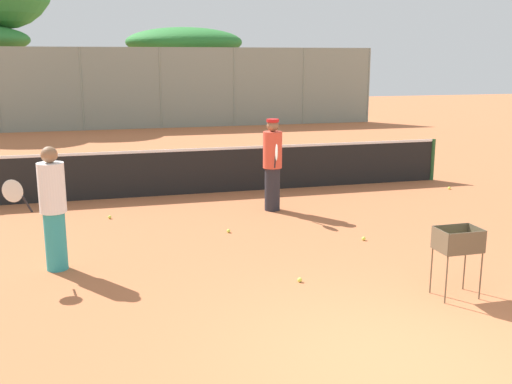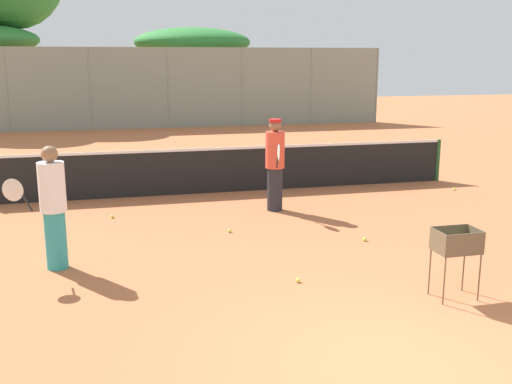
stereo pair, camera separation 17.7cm
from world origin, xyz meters
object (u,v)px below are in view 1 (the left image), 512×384
object	(u,v)px
tennis_net	(226,169)
player_red_cap	(272,164)
player_white_outfit	(53,208)
ball_cart	(458,245)
parked_car	(219,105)

from	to	relation	value
tennis_net	player_red_cap	xyz separation A→B (m)	(0.55, -1.93, 0.42)
player_white_outfit	ball_cart	size ratio (longest dim) A/B	1.98
player_white_outfit	player_red_cap	xyz separation A→B (m)	(4.15, 2.58, 0.03)
player_white_outfit	tennis_net	bearing A→B (deg)	-155.05
ball_cart	parked_car	bearing A→B (deg)	85.50
ball_cart	parked_car	size ratio (longest dim) A/B	0.22
player_red_cap	ball_cart	bearing A→B (deg)	20.21
parked_car	player_red_cap	bearing A→B (deg)	-98.58
player_white_outfit	parked_car	size ratio (longest dim) A/B	0.44
tennis_net	player_red_cap	world-z (taller)	player_red_cap
tennis_net	parked_car	bearing A→B (deg)	78.81
player_red_cap	parked_car	world-z (taller)	player_red_cap
tennis_net	player_red_cap	bearing A→B (deg)	-74.16
tennis_net	ball_cart	xyz separation A→B (m)	(1.58, -6.98, 0.16)
player_red_cap	parked_car	xyz separation A→B (m)	(2.98, 19.78, -0.32)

